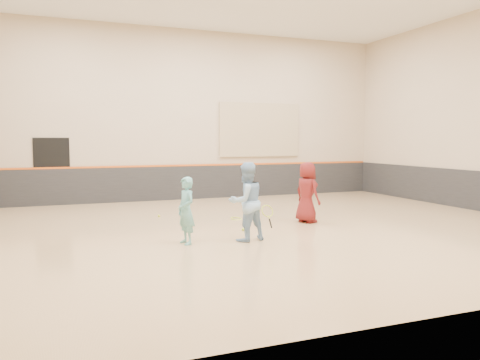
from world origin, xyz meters
name	(u,v)px	position (x,y,z in m)	size (l,w,h in m)	color
room	(250,195)	(0.00, 0.00, 0.81)	(15.04, 12.04, 6.22)	tan
wainscot_back	(188,183)	(0.00, 5.97, 0.60)	(14.90, 0.04, 1.20)	#232326
accent_stripe	(188,165)	(0.00, 5.96, 1.22)	(14.90, 0.03, 0.06)	#D85914
acoustic_panel	(260,130)	(2.80, 5.95, 2.50)	(3.20, 0.08, 2.00)	tan
doorway	(52,172)	(-4.50, 5.98, 1.10)	(1.10, 0.05, 2.20)	black
girl	(186,211)	(-1.84, -1.04, 0.69)	(0.50, 0.33, 1.38)	#6AB6B7
instructor	(246,202)	(-0.57, -1.19, 0.83)	(0.81, 0.63, 1.67)	#94BDE4
young_man	(307,192)	(1.71, 0.31, 0.78)	(0.76, 0.50, 1.56)	maroon
held_racket	(267,211)	(-0.19, -1.42, 0.65)	(0.31, 0.31, 0.56)	#C9DD30
spare_racket	(236,217)	(0.16, 1.40, 0.07)	(0.68, 0.68, 0.14)	#B5D62F
ball_under_racket	(243,230)	(-0.26, -0.19, 0.03)	(0.07, 0.07, 0.07)	#B1CA2F
ball_in_hand	(314,185)	(1.87, 0.22, 0.96)	(0.07, 0.07, 0.07)	#CAE936
ball_beside_spare	(159,216)	(-1.72, 2.46, 0.03)	(0.07, 0.07, 0.07)	#D2E234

